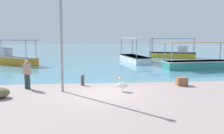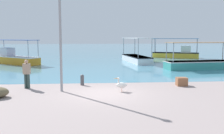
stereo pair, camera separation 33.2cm
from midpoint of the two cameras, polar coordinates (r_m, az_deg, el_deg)
The scene contains 11 objects.
ground at distance 13.44m, azimuth -2.14°, elevation -6.05°, with size 120.00×120.00×0.00m, color gray.
harbor_water at distance 61.15m, azimuth -4.77°, elevation 4.10°, with size 110.00×90.00×0.00m, color #5391AA.
fishing_boat_far_left at distance 29.70m, azimuth -22.22°, elevation 1.91°, with size 6.10×5.09×2.68m.
fishing_boat_far_right at distance 29.86m, azimuth 4.76°, elevation 2.20°, with size 2.71×6.90×2.87m.
fishing_boat_near_right at distance 24.83m, azimuth 18.51°, elevation 0.85°, with size 6.62×2.56×2.51m.
fishing_boat_outer at distance 37.25m, azimuth 13.70°, elevation 3.09°, with size 6.58×3.79×2.76m.
pelican at distance 13.81m, azimuth 1.70°, elevation -4.10°, with size 0.81×0.34×0.80m.
lamp_post at distance 13.87m, azimuth -12.22°, elevation 9.12°, with size 0.28×0.28×6.44m.
mooring_bollard at distance 15.69m, azimuth -7.33°, elevation -2.86°, with size 0.23×0.23×0.68m.
fisherman_standing at distance 15.33m, azimuth -19.43°, elevation -1.38°, with size 0.45×0.32×1.69m.
cargo_crate at distance 16.09m, azimuth 15.09°, elevation -3.19°, with size 0.63×0.56×0.51m, color #8F5B3C.
Camera 1 is at (-0.92, -13.06, 3.02)m, focal length 40.00 mm.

